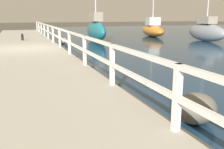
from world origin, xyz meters
TOP-DOWN VIEW (x-y plane):
  - ground_plane at (0.00, 0.00)m, footprint 120.00×120.00m
  - dock_walkway at (0.00, 0.00)m, footprint 3.67×36.00m
  - railing at (1.74, -0.00)m, footprint 0.10×32.50m
  - boulder_downstream at (2.54, 3.85)m, footprint 0.57×0.52m
  - boulder_water_edge at (3.02, 8.34)m, footprint 0.36×0.33m
  - boulder_far_strip at (2.54, -10.21)m, footprint 0.74×0.67m
  - mooring_bollard at (-0.03, 4.63)m, footprint 0.17×0.17m
  - sailboat_gray at (12.72, 2.14)m, footprint 1.39×4.27m
  - sailboat_orange at (11.18, 7.47)m, footprint 2.40×5.18m
  - sailboat_teal at (5.22, 5.20)m, footprint 1.18×4.70m

SIDE VIEW (x-z plane):
  - ground_plane at x=0.00m, z-range 0.00..0.00m
  - dock_walkway at x=0.00m, z-range 0.00..0.25m
  - boulder_water_edge at x=3.02m, z-range 0.00..0.27m
  - boulder_downstream at x=2.54m, z-range 0.00..0.43m
  - boulder_far_strip at x=2.54m, z-range 0.00..0.56m
  - mooring_bollard at x=-0.03m, z-range 0.25..0.70m
  - sailboat_orange at x=11.18m, z-range -1.91..3.15m
  - sailboat_gray at x=12.72m, z-range -2.28..3.76m
  - sailboat_teal at x=5.22m, z-range -3.19..4.93m
  - railing at x=1.74m, z-range 0.42..1.40m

